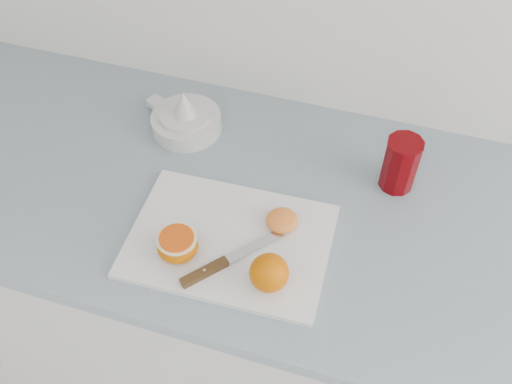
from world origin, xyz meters
TOP-DOWN VIEW (x-y plane):
  - counter at (-0.05, 1.70)m, footprint 2.43×0.64m
  - cutting_board at (-0.08, 1.57)m, footprint 0.37×0.27m
  - whole_orange at (0.02, 1.51)m, footprint 0.07×0.07m
  - half_orange at (-0.15, 1.52)m, footprint 0.07×0.07m
  - squeezed_shell at (0.01, 1.64)m, footprint 0.06×0.06m
  - paring_knife at (-0.08, 1.50)m, footprint 0.15×0.17m
  - citrus_juicer at (-0.27, 1.84)m, footprint 0.19×0.15m
  - red_tumbler at (0.19, 1.81)m, footprint 0.07×0.07m

SIDE VIEW (x-z plane):
  - counter at x=-0.05m, z-range 0.00..0.89m
  - cutting_board at x=-0.08m, z-range 0.89..0.90m
  - paring_knife at x=-0.08m, z-range 0.90..0.92m
  - squeezed_shell at x=0.01m, z-range 0.90..0.93m
  - citrus_juicer at x=-0.27m, z-range 0.87..0.97m
  - half_orange at x=-0.15m, z-range 0.90..0.95m
  - whole_orange at x=0.02m, z-range 0.90..0.97m
  - red_tumbler at x=0.19m, z-range 0.89..1.00m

